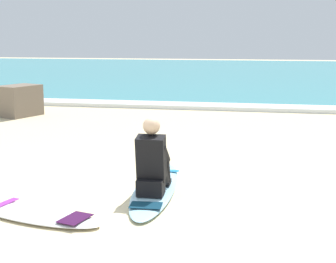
{
  "coord_description": "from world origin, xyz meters",
  "views": [
    {
      "loc": [
        1.48,
        -5.42,
        1.96
      ],
      "look_at": [
        0.07,
        1.74,
        0.55
      ],
      "focal_mm": 52.23,
      "sensor_mm": 36.0,
      "label": 1
    }
  ],
  "objects_px": {
    "surfer_seated": "(152,163)",
    "surfboard_spare_near": "(35,214)",
    "shoreline_rock": "(20,101)",
    "surfboard_main": "(156,188)"
  },
  "relations": [
    {
      "from": "shoreline_rock",
      "to": "surfboard_spare_near",
      "type": "bearing_deg",
      "value": -61.09
    },
    {
      "from": "surfer_seated",
      "to": "surfboard_spare_near",
      "type": "bearing_deg",
      "value": -141.35
    },
    {
      "from": "surfer_seated",
      "to": "shoreline_rock",
      "type": "xyz_separation_m",
      "value": [
        -4.74,
        5.63,
        -0.05
      ]
    },
    {
      "from": "surfboard_main",
      "to": "surfer_seated",
      "type": "relative_size",
      "value": 2.67
    },
    {
      "from": "surfboard_main",
      "to": "shoreline_rock",
      "type": "distance_m",
      "value": 7.13
    },
    {
      "from": "surfer_seated",
      "to": "surfboard_spare_near",
      "type": "distance_m",
      "value": 1.51
    },
    {
      "from": "surfboard_main",
      "to": "surfer_seated",
      "type": "bearing_deg",
      "value": -84.47
    },
    {
      "from": "surfer_seated",
      "to": "shoreline_rock",
      "type": "relative_size",
      "value": 0.96
    },
    {
      "from": "surfboard_main",
      "to": "shoreline_rock",
      "type": "xyz_separation_m",
      "value": [
        -4.71,
        5.34,
        0.35
      ]
    },
    {
      "from": "surfboard_spare_near",
      "to": "surfboard_main",
      "type": "bearing_deg",
      "value": 47.39
    }
  ]
}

